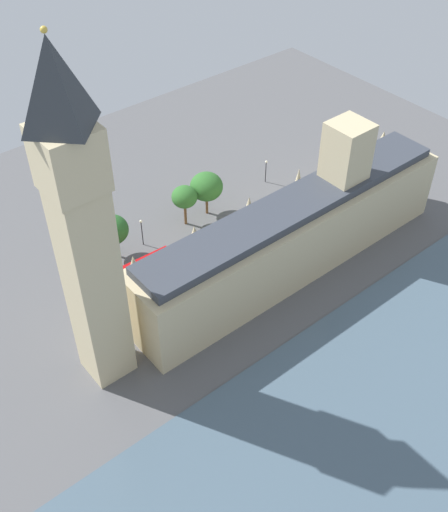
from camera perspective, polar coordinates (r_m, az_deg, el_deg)
ground_plane at (r=121.21m, az=5.35°, el=-0.43°), size 141.43×141.43×0.00m
river_thames at (r=107.29m, az=18.71°, el=-10.29°), size 40.15×127.29×0.25m
parliament_building at (r=115.57m, az=6.69°, el=2.27°), size 11.90×67.31×26.37m
clock_tower at (r=84.65m, az=-12.80°, el=2.51°), size 7.64×7.64×55.84m
car_white_corner at (r=140.66m, az=7.81°, el=6.57°), size 1.96×4.27×1.74m
car_dark_green_near_tower at (r=133.07m, az=3.91°, el=4.59°), size 2.32×4.64×1.74m
car_blue_kerbside at (r=122.69m, az=-1.10°, el=0.95°), size 1.94×4.35×1.74m
double_decker_bus_far_end at (r=115.99m, az=-7.10°, el=-1.17°), size 2.97×10.59×4.75m
pedestrian_under_trees at (r=140.98m, az=12.53°, el=5.90°), size 0.61×0.67×1.60m
plane_tree_leading at (r=128.32m, az=-1.61°, el=6.36°), size 6.81×6.81×9.68m
plane_tree_midblock at (r=119.57m, az=-10.24°, el=2.36°), size 6.53×6.53×9.23m
plane_tree_by_river_gate at (r=125.58m, az=-3.63°, el=5.39°), size 5.24×5.24×9.06m
street_lamp_trailing at (r=122.58m, az=-7.54°, el=2.58°), size 0.56×0.56×6.18m
street_lamp_opposite_hall at (r=139.56m, az=3.86°, el=8.11°), size 0.56×0.56×5.60m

